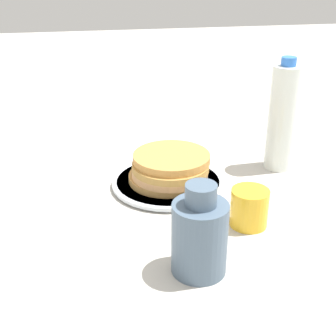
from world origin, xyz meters
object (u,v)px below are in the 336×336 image
(pancake_stack, at_px, (170,168))
(juice_glass, at_px, (249,208))
(plate, at_px, (168,182))
(water_bottle_near, at_px, (283,118))
(cream_jug, at_px, (200,235))

(pancake_stack, distance_m, juice_glass, 0.20)
(plate, bearing_deg, water_bottle_near, -169.77)
(plate, distance_m, juice_glass, 0.21)
(water_bottle_near, bearing_deg, cream_jug, 51.48)
(plate, height_order, pancake_stack, pancake_stack)
(plate, distance_m, cream_jug, 0.29)
(plate, xyz_separation_m, water_bottle_near, (-0.26, -0.05, 0.11))
(cream_jug, bearing_deg, water_bottle_near, -128.52)
(plate, relative_size, juice_glass, 3.37)
(pancake_stack, relative_size, cream_jug, 1.12)
(cream_jug, distance_m, water_bottle_near, 0.42)
(pancake_stack, bearing_deg, water_bottle_near, -168.68)
(pancake_stack, height_order, juice_glass, pancake_stack)
(cream_jug, bearing_deg, plate, -90.69)
(juice_glass, height_order, water_bottle_near, water_bottle_near)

